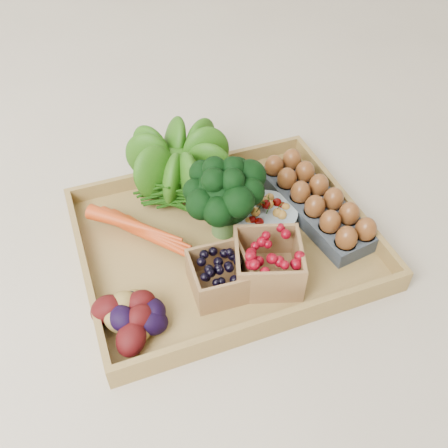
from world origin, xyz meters
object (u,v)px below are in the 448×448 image
object	(u,v)px
tray	(224,243)
egg_carton	(315,207)
cherry_bowl	(265,217)
broccoli	(223,209)

from	to	relation	value
tray	egg_carton	bearing A→B (deg)	2.00
tray	cherry_bowl	xyz separation A→B (m)	(0.10, 0.02, 0.02)
cherry_bowl	broccoli	bearing A→B (deg)	175.15
broccoli	egg_carton	size ratio (longest dim) A/B	0.54
cherry_bowl	egg_carton	distance (m)	0.11
tray	egg_carton	world-z (taller)	egg_carton
tray	cherry_bowl	size ratio (longest dim) A/B	4.30
broccoli	egg_carton	bearing A→B (deg)	-4.66
broccoli	cherry_bowl	distance (m)	0.10
broccoli	cherry_bowl	size ratio (longest dim) A/B	1.24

